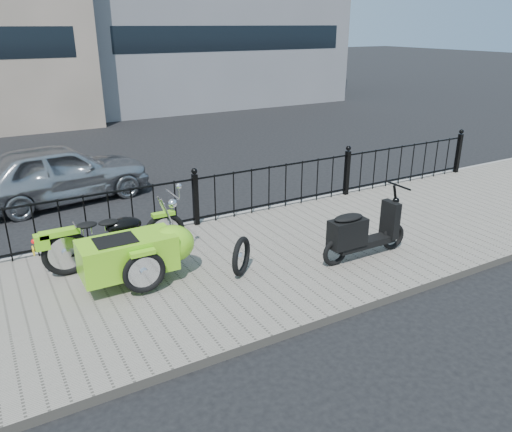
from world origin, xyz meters
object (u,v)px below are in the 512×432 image
scooter (361,233)px  sedan_car (59,173)px  motorcycle_sidecar (137,248)px  spare_tire (241,256)px

scooter → sedan_car: size_ratio=0.44×
scooter → motorcycle_sidecar: bearing=161.4°
scooter → spare_tire: 1.92m
motorcycle_sidecar → sedan_car: sedan_car is taller
motorcycle_sidecar → spare_tire: 1.50m
motorcycle_sidecar → sedan_car: 4.45m
spare_tire → scooter: bearing=-13.0°
spare_tire → sedan_car: 5.35m
scooter → sedan_car: sedan_car is taller
motorcycle_sidecar → sedan_car: size_ratio=0.61×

